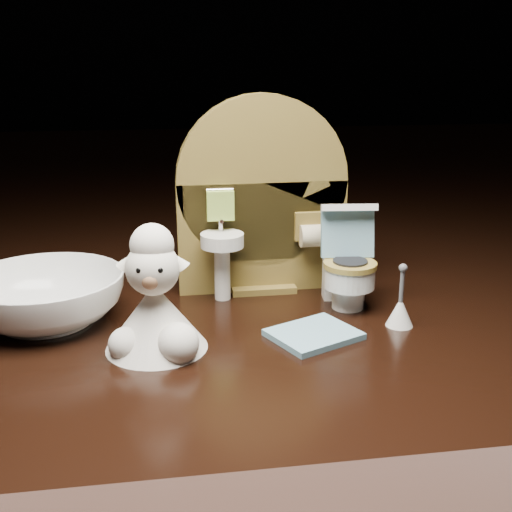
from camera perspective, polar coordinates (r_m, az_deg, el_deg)
The scene contains 6 objects.
backdrop_panel at distance 0.49m, azimuth 0.45°, elevation 4.36°, with size 0.13×0.05×0.15m.
toy_toilet at distance 0.47m, azimuth 8.13°, elevation -1.11°, with size 0.04×0.05×0.08m.
bath_mat at distance 0.42m, azimuth 5.15°, elevation -6.95°, with size 0.05×0.04×0.00m, color #70A1B3.
toilet_brush at distance 0.45m, azimuth 12.69°, elevation -4.67°, with size 0.02×0.02×0.04m.
plush_lamb at distance 0.40m, azimuth -8.96°, elevation -4.47°, with size 0.06×0.06×0.08m.
ceramic_bowl at distance 0.46m, azimuth -18.24°, elevation -3.63°, with size 0.11×0.11×0.03m, color white.
Camera 1 is at (-0.08, -0.41, 0.18)m, focal length 45.00 mm.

